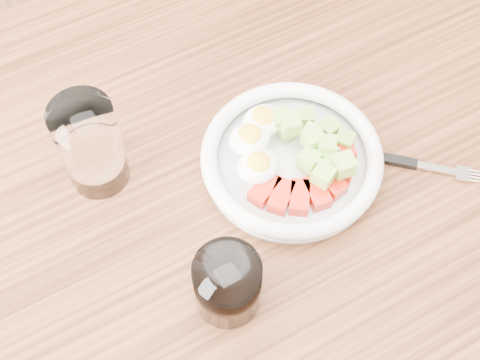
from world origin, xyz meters
name	(u,v)px	position (x,y,z in m)	size (l,w,h in m)	color
ground	(246,358)	(0.00, 0.00, 0.00)	(4.00, 4.00, 0.00)	brown
dining_table	(250,229)	(0.00, 0.00, 0.67)	(1.50, 0.90, 0.77)	brown
bowl	(290,157)	(0.06, 0.01, 0.79)	(0.23, 0.23, 0.06)	white
fork	(401,162)	(0.19, -0.05, 0.77)	(0.15, 0.14, 0.01)	black
water_glass	(91,145)	(-0.15, 0.12, 0.84)	(0.08, 0.08, 0.13)	white
coffee_glass	(228,284)	(-0.09, -0.10, 0.81)	(0.08, 0.08, 0.09)	white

